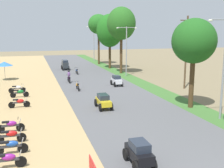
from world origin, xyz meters
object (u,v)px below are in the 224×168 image
object	(u,v)px
median_tree_fourth	(110,31)
streetlamp_far	(94,41)
parked_motorbike_nearest	(8,159)
parked_motorbike_sixth	(20,93)
parked_motorbike_third	(11,135)
parked_motorbike_seventh	(17,88)
car_sedan_yellow	(103,101)
car_van_charcoal	(65,64)
utility_pole_near	(186,51)
car_hatchback_white	(117,80)
streetlamp_near	(224,62)
parked_motorbike_fifth	(19,102)
median_tree_third	(121,24)
parked_motorbike_fourth	(11,125)
median_tree_fifth	(99,24)
motorbike_ahead_second	(78,86)
parked_motorbike_second	(11,146)
motorbike_ahead_fourth	(77,71)
streetlamp_mid	(126,48)
car_hatchback_black	(139,152)
vendor_umbrella	(4,64)
median_tree_second	(194,42)

from	to	relation	value
median_tree_fourth	streetlamp_far	size ratio (longest dim) A/B	1.23
parked_motorbike_nearest	median_tree_fourth	xyz separation A→B (m)	(14.74, 33.51, 6.13)
parked_motorbike_sixth	parked_motorbike_nearest	bearing A→B (deg)	-90.10
parked_motorbike_third	parked_motorbike_sixth	xyz separation A→B (m)	(0.09, 11.77, 0.00)
parked_motorbike_seventh	car_sedan_yellow	world-z (taller)	car_sedan_yellow
median_tree_fourth	car_van_charcoal	bearing A→B (deg)	177.48
car_sedan_yellow	car_van_charcoal	distance (m)	25.08
car_van_charcoal	streetlamp_far	bearing A→B (deg)	57.33
utility_pole_near	car_hatchback_white	size ratio (longest dim) A/B	4.13
streetlamp_near	utility_pole_near	xyz separation A→B (m)	(3.54, 10.83, -0.05)
parked_motorbike_fifth	parked_motorbike_seventh	xyz separation A→B (m)	(-0.43, 6.17, 0.00)
parked_motorbike_nearest	parked_motorbike_fifth	world-z (taller)	same
parked_motorbike_fifth	median_tree_third	world-z (taller)	median_tree_third
parked_motorbike_fourth	parked_motorbike_fifth	size ratio (longest dim) A/B	1.00
parked_motorbike_third	median_tree_fifth	distance (m)	40.54
parked_motorbike_third	motorbike_ahead_second	xyz separation A→B (m)	(6.18, 13.50, 0.02)
median_tree_fifth	parked_motorbike_fifth	bearing A→B (deg)	-115.94
motorbike_ahead_second	parked_motorbike_second	bearing A→B (deg)	-111.87
parked_motorbike_third	parked_motorbike_sixth	distance (m)	11.77
motorbike_ahead_fourth	streetlamp_near	bearing A→B (deg)	-74.67
parked_motorbike_third	parked_motorbike_fifth	xyz separation A→B (m)	(0.20, 7.84, 0.00)
parked_motorbike_fourth	streetlamp_mid	world-z (taller)	streetlamp_mid
parked_motorbike_third	parked_motorbike_second	bearing A→B (deg)	-85.71
parked_motorbike_seventh	median_tree_fourth	xyz separation A→B (m)	(15.03, 16.30, 6.13)
streetlamp_mid	car_sedan_yellow	xyz separation A→B (m)	(-7.72, -15.94, -3.50)
car_hatchback_black	vendor_umbrella	bearing A→B (deg)	107.07
parked_motorbike_nearest	parked_motorbike_third	distance (m)	3.20
car_van_charcoal	motorbike_ahead_second	xyz separation A→B (m)	(-0.68, -17.16, -0.45)
median_tree_fifth	motorbike_ahead_second	size ratio (longest dim) A/B	5.49
car_van_charcoal	median_tree_second	bearing A→B (deg)	-74.26
median_tree_third	utility_pole_near	size ratio (longest dim) A/B	1.24
parked_motorbike_nearest	median_tree_second	size ratio (longest dim) A/B	0.24
median_tree_second	median_tree_fourth	size ratio (longest dim) A/B	0.80
streetlamp_mid	streetlamp_far	size ratio (longest dim) A/B	0.93
parked_motorbike_second	utility_pole_near	world-z (taller)	utility_pole_near
parked_motorbike_third	median_tree_fourth	size ratio (longest dim) A/B	0.19
median_tree_fifth	streetlamp_far	world-z (taller)	median_tree_fifth
median_tree_fourth	streetlamp_far	xyz separation A→B (m)	(0.00, 12.74, -2.15)
car_hatchback_black	motorbike_ahead_second	world-z (taller)	car_hatchback_black
motorbike_ahead_fourth	parked_motorbike_fifth	bearing A→B (deg)	-114.17
vendor_umbrella	car_sedan_yellow	bearing A→B (deg)	-61.49
parked_motorbike_seventh	median_tree_fifth	distance (m)	28.38
streetlamp_far	motorbike_ahead_fourth	bearing A→B (deg)	-110.88
median_tree_third	car_sedan_yellow	distance (m)	21.40
motorbike_ahead_fourth	vendor_umbrella	bearing A→B (deg)	-165.82
median_tree_third	parked_motorbike_nearest	bearing A→B (deg)	-118.40
median_tree_second	median_tree_fifth	xyz separation A→B (m)	(0.02, 33.39, 2.22)
median_tree_fourth	motorbike_ahead_fourth	bearing A→B (deg)	-143.05
car_van_charcoal	motorbike_ahead_second	size ratio (longest dim) A/B	1.34
parked_motorbike_seventh	motorbike_ahead_second	distance (m)	6.43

